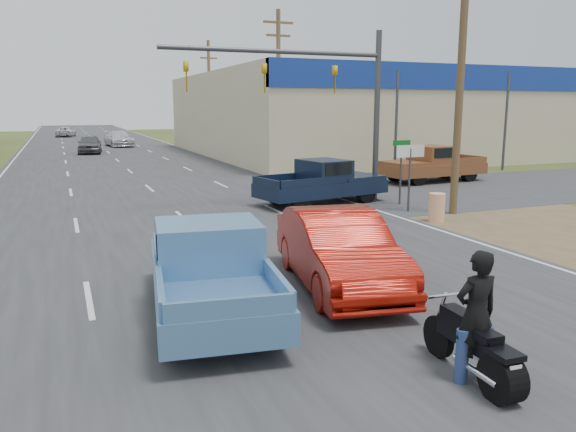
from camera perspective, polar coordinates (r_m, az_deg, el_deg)
name	(u,v)px	position (r m, az deg, el deg)	size (l,w,h in m)	color
main_road	(117,160)	(44.08, -16.96, 5.44)	(15.00, 180.00, 0.02)	#2D2D30
cross_road	(173,209)	(22.43, -11.65, 0.75)	(120.00, 10.00, 0.02)	#2D2D30
dirt_verge	(547,226)	(20.66, 24.82, -0.93)	(8.00, 18.00, 0.01)	brown
big_box_store	(466,114)	(56.55, 17.63, 9.88)	(50.00, 28.10, 6.60)	#B7A88C
utility_pole_1	(461,67)	(21.51, 17.17, 14.27)	(2.00, 0.28, 10.00)	#4C3823
utility_pole_2	(278,85)	(37.27, -0.97, 13.15)	(2.00, 0.28, 10.00)	#4C3823
utility_pole_3	(209,92)	(54.44, -7.99, 12.37)	(2.00, 0.28, 10.00)	#4C3823
tree_3	(458,93)	(94.42, 16.91, 11.91)	(8.40, 8.40, 10.40)	#422D19
tree_5	(257,96)	(104.42, -3.20, 12.05)	(7.98, 7.98, 9.88)	#422D19
barrel_0	(437,208)	(20.04, 14.87, 0.83)	(0.56, 0.56, 1.00)	orange
barrel_1	(336,179)	(27.41, 4.85, 3.80)	(0.56, 0.56, 1.00)	orange
lane_sign	(410,162)	(21.58, 12.29, 5.40)	(1.20, 0.08, 2.52)	#3F3F44
street_name_sign	(401,165)	(23.18, 11.40, 5.08)	(0.80, 0.08, 2.61)	#3F3F44
signal_mast	(319,84)	(22.93, 3.19, 13.21)	(9.12, 0.40, 7.00)	#3F3F44
red_convertible	(339,250)	(12.31, 5.15, -3.50)	(1.78, 5.09, 1.68)	#971006
motorcycle	(476,351)	(8.66, 18.58, -12.88)	(0.67, 2.17, 1.10)	black
rider	(476,320)	(8.53, 18.54, -10.02)	(0.68, 0.45, 1.86)	black
blue_pickup	(209,267)	(10.89, -8.03, -5.14)	(2.79, 5.62, 1.79)	black
navy_pickup	(324,181)	(23.14, 3.70, 3.53)	(5.75, 3.11, 1.81)	black
brown_pickup	(430,164)	(30.80, 14.27, 5.17)	(5.93, 2.70, 1.91)	black
distant_car_grey	(90,144)	(51.48, -19.50, 6.89)	(1.87, 4.64, 1.58)	#4D4E52
distant_car_silver	(119,139)	(59.68, -16.79, 7.52)	(2.19, 5.38, 1.56)	silver
distant_car_white	(66,132)	(81.78, -21.64, 7.94)	(2.15, 4.66, 1.29)	silver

